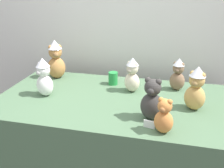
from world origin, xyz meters
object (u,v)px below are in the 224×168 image
teddy_bear_mocha (178,75)px  teddy_bear_snow (44,78)px  teddy_bear_charcoal (152,100)px  teddy_bear_honey (196,89)px  teddy_bear_caramel (56,60)px  teddy_bear_cream (132,75)px  display_table (112,140)px  party_cup_green (113,78)px  teddy_bear_ginger (164,117)px

teddy_bear_mocha → teddy_bear_snow: bearing=-142.1°
teddy_bear_mocha → teddy_bear_charcoal: size_ratio=0.95×
teddy_bear_honey → teddy_bear_caramel: teddy_bear_caramel is taller
teddy_bear_cream → teddy_bear_charcoal: bearing=-37.0°
display_table → teddy_bear_mocha: (0.48, 0.29, 0.51)m
teddy_bear_charcoal → teddy_bear_cream: 0.45m
display_table → teddy_bear_mocha: 0.76m
teddy_bear_charcoal → teddy_bear_honey: (0.28, 0.20, 0.02)m
display_table → teddy_bear_charcoal: 0.65m
teddy_bear_cream → teddy_bear_caramel: 0.74m
teddy_bear_snow → teddy_bear_caramel: size_ratio=0.86×
party_cup_green → teddy_bear_honey: bearing=-26.1°
teddy_bear_charcoal → teddy_bear_ginger: (0.08, -0.15, -0.03)m
teddy_bear_charcoal → teddy_bear_ginger: 0.17m
teddy_bear_honey → party_cup_green: (-0.65, 0.32, -0.10)m
teddy_bear_cream → teddy_bear_honey: 0.51m
teddy_bear_charcoal → teddy_bear_cream: same height
teddy_bear_cream → teddy_bear_ginger: size_ratio=1.28×
teddy_bear_honey → party_cup_green: 0.74m
display_table → teddy_bear_honey: size_ratio=5.61×
teddy_bear_ginger → party_cup_green: (-0.46, 0.67, -0.05)m
teddy_bear_mocha → teddy_bear_snow: (-1.00, -0.35, 0.02)m
teddy_bear_snow → teddy_bear_honey: (1.12, 0.03, 0.01)m
teddy_bear_mocha → teddy_bear_honey: 0.34m
teddy_bear_snow → party_cup_green: teddy_bear_snow is taller
teddy_bear_caramel → teddy_bear_honey: bearing=-47.6°
teddy_bear_snow → teddy_bear_charcoal: bearing=10.4°
teddy_bear_charcoal → party_cup_green: size_ratio=2.58×
teddy_bear_cream → party_cup_green: teddy_bear_cream is taller
teddy_bear_ginger → party_cup_green: bearing=142.0°
display_table → teddy_bear_caramel: 0.87m
display_table → teddy_bear_caramel: teddy_bear_caramel is taller
display_table → teddy_bear_charcoal: teddy_bear_charcoal is taller
teddy_bear_honey → party_cup_green: size_ratio=2.87×
teddy_bear_cream → teddy_bear_ginger: bearing=-35.8°
teddy_bear_cream → teddy_bear_mocha: bearing=46.0°
display_table → teddy_bear_honey: (0.60, -0.04, 0.53)m
teddy_bear_cream → party_cup_green: 0.23m
teddy_bear_ginger → teddy_bear_mocha: bearing=100.7°
teddy_bear_mocha → teddy_bear_caramel: 1.08m
teddy_bear_mocha → teddy_bear_ginger: (-0.08, -0.67, -0.03)m
teddy_bear_caramel → teddy_bear_ginger: teddy_bear_caramel is taller
display_table → party_cup_green: bearing=101.5°
teddy_bear_ginger → display_table: bearing=153.8°
teddy_bear_mocha → teddy_bear_cream: (-0.36, -0.12, 0.01)m
teddy_bear_mocha → teddy_bear_snow: 1.06m
display_table → teddy_bear_honey: bearing=-3.4°
display_table → teddy_bear_cream: size_ratio=6.21×
teddy_bear_cream → teddy_bear_honey: teddy_bear_honey is taller
display_table → party_cup_green: size_ratio=16.11×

